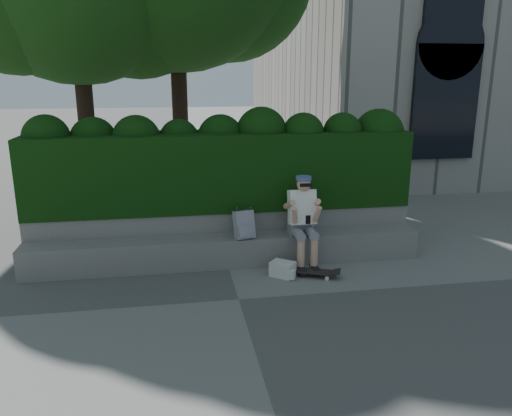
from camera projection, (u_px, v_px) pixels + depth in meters
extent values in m
plane|color=slate|center=(239.00, 299.00, 6.48)|extent=(80.00, 80.00, 0.00)
cube|color=gray|center=(227.00, 251.00, 7.61)|extent=(6.00, 0.45, 0.45)
cube|color=gray|center=(224.00, 232.00, 8.03)|extent=(6.00, 0.50, 0.75)
cube|color=black|center=(221.00, 170.00, 7.99)|extent=(6.00, 1.00, 1.20)
cylinder|color=black|center=(181.00, 131.00, 11.09)|extent=(0.34, 0.34, 3.23)
cylinder|color=black|center=(89.00, 146.00, 10.28)|extent=(0.34, 0.34, 2.80)
cube|color=gray|center=(300.00, 227.00, 7.66)|extent=(0.36, 0.26, 0.22)
cube|color=white|center=(302.00, 207.00, 7.51)|extent=(0.40, 0.32, 0.55)
sphere|color=tan|center=(304.00, 185.00, 7.35)|extent=(0.21, 0.21, 0.21)
cylinder|color=#4B5E8B|center=(304.00, 178.00, 7.34)|extent=(0.23, 0.23, 0.06)
cube|color=black|center=(308.00, 220.00, 7.20)|extent=(0.07, 0.02, 0.13)
cylinder|color=tan|center=(301.00, 257.00, 7.31)|extent=(0.11, 0.11, 0.47)
cylinder|color=tan|center=(314.00, 256.00, 7.34)|extent=(0.11, 0.11, 0.47)
cube|color=black|center=(302.00, 271.00, 7.30)|extent=(0.10, 0.26, 0.10)
cube|color=black|center=(315.00, 270.00, 7.34)|extent=(0.10, 0.26, 0.10)
cube|color=black|center=(307.00, 271.00, 7.22)|extent=(0.86, 0.53, 0.02)
cylinder|color=silver|center=(286.00, 274.00, 7.21)|extent=(0.07, 0.05, 0.06)
cylinder|color=silver|center=(288.00, 270.00, 7.38)|extent=(0.07, 0.05, 0.06)
cylinder|color=silver|center=(327.00, 278.00, 7.08)|extent=(0.07, 0.05, 0.06)
cylinder|color=silver|center=(328.00, 274.00, 7.25)|extent=(0.07, 0.05, 0.06)
cube|color=#BCBCC1|center=(244.00, 225.00, 7.45)|extent=(0.32, 0.22, 0.42)
cube|color=silver|center=(283.00, 269.00, 7.21)|extent=(0.41, 0.39, 0.22)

